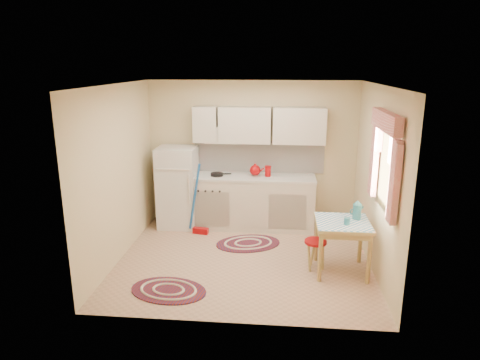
% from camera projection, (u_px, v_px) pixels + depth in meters
% --- Properties ---
extents(room_shell, '(3.64, 3.60, 2.52)m').
position_uv_depth(room_shell, '(256.00, 149.00, 6.05)').
color(room_shell, tan).
rests_on(room_shell, ground).
extents(fridge, '(0.65, 0.60, 1.40)m').
position_uv_depth(fridge, '(178.00, 187.00, 7.39)').
color(fridge, silver).
rests_on(fridge, ground).
extents(broom, '(0.30, 0.17, 1.20)m').
position_uv_depth(broom, '(200.00, 200.00, 7.04)').
color(broom, '#1B5BAD').
rests_on(broom, ground).
extents(base_cabinets, '(2.25, 0.60, 0.88)m').
position_uv_depth(base_cabinets, '(248.00, 203.00, 7.39)').
color(base_cabinets, beige).
rests_on(base_cabinets, ground).
extents(countertop, '(2.27, 0.62, 0.04)m').
position_uv_depth(countertop, '(248.00, 177.00, 7.27)').
color(countertop, beige).
rests_on(countertop, base_cabinets).
extents(frying_pan, '(0.26, 0.26, 0.05)m').
position_uv_depth(frying_pan, '(217.00, 174.00, 7.26)').
color(frying_pan, black).
rests_on(frying_pan, countertop).
extents(red_kettle, '(0.25, 0.23, 0.20)m').
position_uv_depth(red_kettle, '(255.00, 170.00, 7.23)').
color(red_kettle, '#9B0509').
rests_on(red_kettle, countertop).
extents(red_canister, '(0.10, 0.10, 0.16)m').
position_uv_depth(red_canister, '(268.00, 172.00, 7.22)').
color(red_canister, '#9B0509').
rests_on(red_canister, countertop).
extents(table, '(0.72, 0.72, 0.72)m').
position_uv_depth(table, '(341.00, 247.00, 5.81)').
color(table, tan).
rests_on(table, ground).
extents(stool, '(0.36, 0.36, 0.42)m').
position_uv_depth(stool, '(315.00, 255.00, 5.92)').
color(stool, '#9B0509').
rests_on(stool, ground).
extents(coffee_pot, '(0.18, 0.16, 0.29)m').
position_uv_depth(coffee_pot, '(357.00, 210.00, 5.77)').
color(coffee_pot, teal).
rests_on(coffee_pot, table).
extents(mug, '(0.10, 0.10, 0.10)m').
position_uv_depth(mug, '(347.00, 221.00, 5.60)').
color(mug, teal).
rests_on(mug, table).
extents(rug_center, '(1.18, 0.96, 0.02)m').
position_uv_depth(rug_center, '(248.00, 243.00, 6.78)').
color(rug_center, maroon).
rests_on(rug_center, ground).
extents(rug_left, '(1.09, 0.82, 0.02)m').
position_uv_depth(rug_left, '(168.00, 290.00, 5.38)').
color(rug_left, maroon).
rests_on(rug_left, ground).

